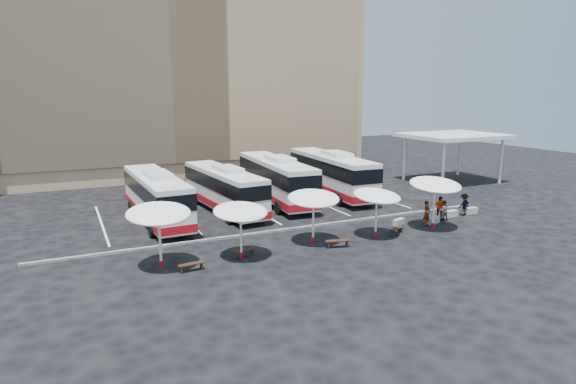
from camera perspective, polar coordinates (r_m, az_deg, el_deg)
name	(u,v)px	position (r m, az deg, el deg)	size (l,w,h in m)	color
ground	(293,232)	(33.84, 0.64, -4.74)	(120.00, 120.00, 0.00)	black
sandstone_building	(181,67)	(62.73, -12.59, 14.27)	(42.00, 18.25, 29.60)	tan
service_canopy	(453,137)	(54.92, 19.02, 6.19)	(10.00, 8.00, 5.20)	white
curb_divider	(290,229)	(34.25, 0.28, -4.41)	(34.00, 0.25, 0.15)	black
bay_lines	(252,207)	(40.93, -4.26, -1.83)	(24.15, 12.00, 0.01)	white
bus_0	(156,195)	(37.47, -15.36, -0.38)	(3.24, 12.44, 3.92)	white
bus_1	(224,188)	(39.59, -7.64, 0.51)	(3.53, 12.20, 3.82)	white
bus_2	(276,178)	(42.58, -1.47, 1.67)	(3.69, 13.37, 4.20)	white
bus_3	(331,172)	(45.56, 5.11, 2.33)	(3.69, 13.53, 4.25)	white
sunshade_0	(159,214)	(27.19, -15.10, -2.51)	(3.61, 3.66, 3.66)	white
sunshade_1	(241,212)	(27.98, -5.65, -2.35)	(3.23, 3.27, 3.32)	white
sunshade_2	(314,199)	(30.69, 3.04, -0.78)	(4.06, 4.10, 3.48)	white
sunshade_3	(377,196)	(32.55, 10.49, -0.48)	(3.80, 3.83, 3.32)	white
sunshade_4	(435,185)	(35.42, 17.06, 0.81)	(4.13, 4.17, 3.76)	white
wood_bench_0	(191,265)	(27.12, -11.40, -8.49)	(1.46, 0.49, 0.44)	black
wood_bench_1	(243,251)	(28.97, -5.30, -6.99)	(1.43, 0.49, 0.43)	black
wood_bench_2	(338,242)	(30.58, 5.89, -5.91)	(1.61, 0.78, 0.48)	black
wood_bench_3	(396,229)	(34.13, 12.71, -4.34)	(1.38, 0.86, 0.41)	black
conc_bench_0	(399,222)	(36.51, 12.99, -3.46)	(1.13, 0.38, 0.43)	gray
conc_bench_1	(433,220)	(37.42, 16.82, -3.25)	(1.30, 0.43, 0.49)	gray
conc_bench_2	(450,214)	(39.80, 18.61, -2.47)	(1.32, 0.44, 0.50)	gray
conc_bench_3	(469,211)	(41.34, 20.70, -2.09)	(1.33, 0.44, 0.50)	gray
passenger_0	(427,213)	(36.53, 16.11, -2.46)	(0.68, 0.44, 1.86)	black
passenger_1	(444,210)	(38.46, 17.96, -2.09)	(0.76, 0.59, 1.57)	black
passenger_2	(440,208)	(38.44, 17.53, -1.84)	(1.09, 0.46, 1.86)	black
passenger_3	(464,205)	(40.49, 20.14, -1.41)	(1.14, 0.66, 1.77)	black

